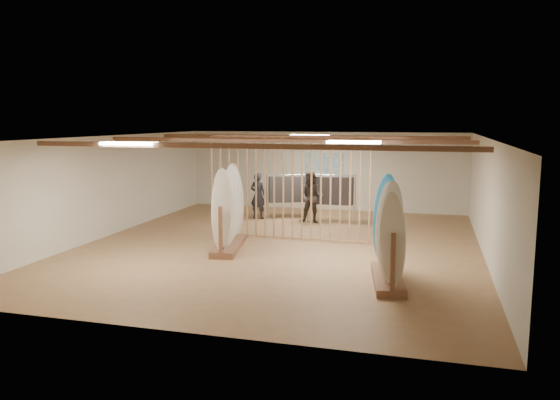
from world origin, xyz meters
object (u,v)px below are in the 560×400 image
(clothing_rack_b, at_px, (332,190))
(shopper_a, at_px, (258,193))
(rack_right, at_px, (388,249))
(shopper_b, at_px, (311,194))
(clothing_rack_a, at_px, (288,189))
(rack_left, at_px, (228,221))

(clothing_rack_b, bearing_deg, shopper_a, -178.92)
(rack_right, bearing_deg, shopper_b, 107.09)
(rack_right, bearing_deg, clothing_rack_a, 111.29)
(rack_right, xyz_separation_m, clothing_rack_b, (-2.24, 6.16, 0.32))
(rack_left, bearing_deg, shopper_b, 61.41)
(rack_left, bearing_deg, clothing_rack_b, 56.04)
(clothing_rack_a, bearing_deg, shopper_b, -58.41)
(rack_left, height_order, clothing_rack_a, rack_left)
(rack_right, height_order, clothing_rack_b, rack_right)
(clothing_rack_a, xyz_separation_m, shopper_b, (0.91, -0.62, -0.04))
(clothing_rack_b, height_order, shopper_a, shopper_a)
(clothing_rack_a, bearing_deg, shopper_a, 175.87)
(rack_right, relative_size, clothing_rack_b, 1.41)
(clothing_rack_b, xyz_separation_m, shopper_a, (-2.44, -0.08, -0.15))
(rack_left, bearing_deg, shopper_a, 86.96)
(shopper_a, bearing_deg, rack_left, 109.04)
(rack_left, distance_m, clothing_rack_b, 4.73)
(shopper_a, relative_size, shopper_b, 0.93)
(rack_left, xyz_separation_m, clothing_rack_a, (0.37, 4.59, 0.26))
(rack_right, bearing_deg, clothing_rack_b, 101.08)
(shopper_a, bearing_deg, clothing_rack_b, -166.72)
(clothing_rack_b, bearing_deg, clothing_rack_a, 169.39)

